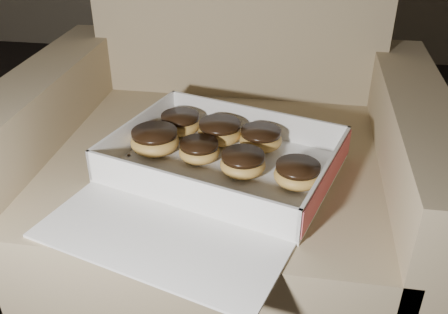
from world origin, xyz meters
name	(u,v)px	position (x,y,z in m)	size (l,w,h in m)	color
armchair	(222,183)	(0.00, 0.53, 0.29)	(0.88, 0.75, 0.92)	tan
bakery_box	(215,175)	(0.02, 0.35, 0.43)	(0.52, 0.57, 0.07)	white
donut_a	(243,163)	(0.06, 0.37, 0.44)	(0.09, 0.09, 0.04)	gold
donut_b	(261,139)	(0.09, 0.47, 0.44)	(0.09, 0.09, 0.04)	gold
donut_c	(180,123)	(-0.09, 0.51, 0.44)	(0.09, 0.09, 0.04)	gold
donut_d	(199,151)	(-0.03, 0.41, 0.44)	(0.08, 0.08, 0.04)	gold
donut_e	(297,174)	(0.17, 0.35, 0.44)	(0.09, 0.09, 0.04)	gold
donut_f	(155,141)	(-0.12, 0.42, 0.45)	(0.10, 0.10, 0.05)	gold
donut_g	(220,131)	(0.00, 0.49, 0.45)	(0.09, 0.09, 0.05)	gold
crumb_a	(230,211)	(0.06, 0.25, 0.42)	(0.01, 0.01, 0.00)	black
crumb_b	(148,150)	(-0.14, 0.43, 0.42)	(0.01, 0.01, 0.00)	black
crumb_c	(264,221)	(0.12, 0.23, 0.42)	(0.01, 0.01, 0.00)	black
crumb_d	(129,155)	(-0.17, 0.40, 0.42)	(0.01, 0.01, 0.00)	black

